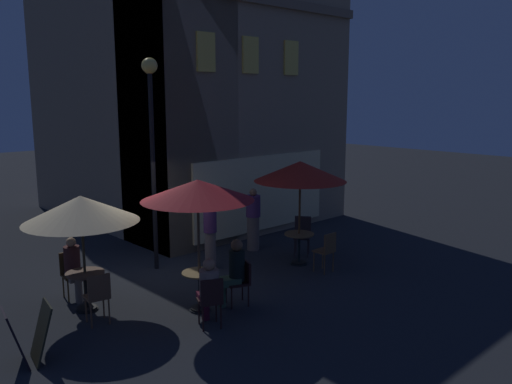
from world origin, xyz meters
TOP-DOWN VIEW (x-y plane):
  - ground_plane at (0.00, 0.00)m, footprint 60.00×60.00m
  - cafe_building at (3.51, 4.25)m, footprint 6.97×8.52m
  - street_lamp_near_corner at (0.64, 1.02)m, footprint 0.35×0.35m
  - menu_sandwich_board at (-3.16, -1.46)m, footprint 0.73×0.65m
  - cafe_table_0 at (3.29, -1.03)m, footprint 0.70×0.70m
  - cafe_table_1 at (-0.09, -1.61)m, footprint 0.65×0.65m
  - cafe_table_2 at (-1.63, -0.15)m, footprint 0.70×0.70m
  - patio_umbrella_0 at (3.29, -1.03)m, footprint 2.15×2.15m
  - patio_umbrella_1 at (-0.09, -1.61)m, footprint 2.05×2.05m
  - patio_umbrella_2 at (-1.63, -0.15)m, footprint 2.08×2.08m
  - cafe_chair_0 at (3.93, -0.56)m, footprint 0.57×0.57m
  - cafe_chair_1 at (3.29, -1.87)m, footprint 0.39×0.39m
  - cafe_chair_2 at (-0.43, -2.37)m, footprint 0.52×0.52m
  - cafe_chair_3 at (0.67, -1.91)m, footprint 0.55×0.55m
  - cafe_chair_4 at (-1.54, 0.67)m, footprint 0.44×0.44m
  - cafe_chair_5 at (-1.77, -0.91)m, footprint 0.45×0.45m
  - patron_seated_0 at (-0.38, -2.24)m, footprint 0.46×0.53m
  - patron_seated_1 at (0.54, -1.86)m, footprint 0.50×0.41m
  - patron_seated_2 at (-1.56, 0.53)m, footprint 0.35×0.52m
  - patron_standing_3 at (3.30, 0.58)m, footprint 0.37×0.37m
  - patron_standing_4 at (1.53, 0.12)m, footprint 0.30×0.30m

SIDE VIEW (x-z plane):
  - ground_plane at x=0.00m, z-range 0.00..0.00m
  - menu_sandwich_board at x=-3.16m, z-range 0.01..0.90m
  - cafe_table_1 at x=-0.09m, z-range 0.14..0.89m
  - cafe_chair_3 at x=0.67m, z-range 0.09..0.94m
  - cafe_table_2 at x=-1.63m, z-range 0.16..0.90m
  - cafe_table_0 at x=3.29m, z-range 0.16..0.91m
  - cafe_chair_4 at x=-1.54m, z-range 0.09..1.01m
  - cafe_chair_2 at x=-0.43m, z-range 0.10..1.01m
  - cafe_chair_1 at x=3.29m, z-range 0.10..1.03m
  - cafe_chair_0 at x=3.93m, z-range 0.09..1.06m
  - cafe_chair_5 at x=-1.77m, z-range 0.11..1.05m
  - patron_seated_2 at x=-1.56m, z-range 0.07..1.32m
  - patron_seated_0 at x=-0.38m, z-range 0.08..1.31m
  - patron_seated_1 at x=0.54m, z-range 0.08..1.38m
  - patron_standing_3 at x=3.30m, z-range 0.00..1.62m
  - patron_standing_4 at x=1.53m, z-range 0.02..1.77m
  - patio_umbrella_2 at x=-1.63m, z-range 0.84..3.02m
  - patio_umbrella_0 at x=3.29m, z-range 0.99..3.46m
  - patio_umbrella_1 at x=-0.09m, z-range 1.04..3.51m
  - street_lamp_near_corner at x=0.64m, z-range 0.99..5.76m
  - cafe_building at x=3.51m, z-range 0.00..7.35m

